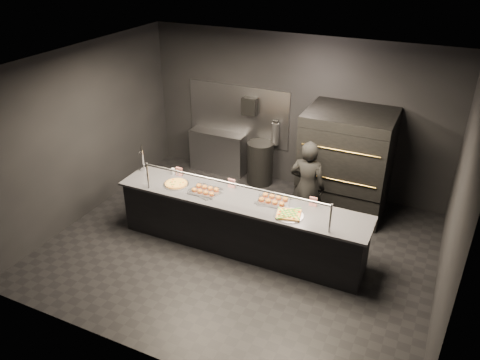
{
  "coord_description": "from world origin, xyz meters",
  "views": [
    {
      "loc": [
        2.65,
        -5.7,
        4.61
      ],
      "look_at": [
        -0.1,
        0.2,
        1.13
      ],
      "focal_mm": 35.0,
      "sensor_mm": 36.0,
      "label": 1
    }
  ],
  "objects": [
    {
      "name": "service_counter",
      "position": [
        0.0,
        -0.0,
        0.46
      ],
      "size": [
        4.1,
        0.78,
        1.37
      ],
      "color": "black",
      "rests_on": "ground"
    },
    {
      "name": "tent_cards",
      "position": [
        -0.16,
        0.28,
        1.0
      ],
      "size": [
        2.49,
        0.04,
        0.15
      ],
      "color": "white",
      "rests_on": "service_counter"
    },
    {
      "name": "pizza_oven",
      "position": [
        1.2,
        1.9,
        0.97
      ],
      "size": [
        1.5,
        1.23,
        1.91
      ],
      "color": "black",
      "rests_on": "ground"
    },
    {
      "name": "room",
      "position": [
        -0.02,
        0.05,
        1.5
      ],
      "size": [
        6.04,
        6.0,
        3.0
      ],
      "color": "black",
      "rests_on": "ground"
    },
    {
      "name": "square_pizza",
      "position": [
        0.85,
        -0.14,
        0.94
      ],
      "size": [
        0.44,
        0.44,
        0.05
      ],
      "color": "silver",
      "rests_on": "service_counter"
    },
    {
      "name": "slider_tray_a",
      "position": [
        -0.6,
        -0.04,
        0.95
      ],
      "size": [
        0.55,
        0.48,
        0.07
      ],
      "color": "silver",
      "rests_on": "service_counter"
    },
    {
      "name": "beer_tap",
      "position": [
        -1.95,
        0.2,
        1.07
      ],
      "size": [
        0.13,
        0.19,
        0.51
      ],
      "color": "silver",
      "rests_on": "service_counter"
    },
    {
      "name": "towel_dispenser",
      "position": [
        -0.9,
        2.39,
        1.55
      ],
      "size": [
        0.3,
        0.2,
        0.35
      ],
      "primitive_type": "cube",
      "color": "black",
      "rests_on": "room"
    },
    {
      "name": "worker",
      "position": [
        0.79,
        0.95,
        0.83
      ],
      "size": [
        0.62,
        0.43,
        1.66
      ],
      "primitive_type": "imported",
      "rotation": [
        0.0,
        0.0,
        3.19
      ],
      "color": "black",
      "rests_on": "ground"
    },
    {
      "name": "condiment_jar",
      "position": [
        -1.37,
        0.28,
        0.97
      ],
      "size": [
        0.16,
        0.06,
        0.11
      ],
      "color": "silver",
      "rests_on": "service_counter"
    },
    {
      "name": "trash_bin",
      "position": [
        -0.59,
        2.22,
        0.44
      ],
      "size": [
        0.53,
        0.53,
        0.88
      ],
      "primitive_type": "cylinder",
      "color": "black",
      "rests_on": "ground"
    },
    {
      "name": "fire_extinguisher",
      "position": [
        -0.35,
        2.4,
        1.06
      ],
      "size": [
        0.14,
        0.14,
        0.51
      ],
      "color": "#B2B2B7",
      "rests_on": "room"
    },
    {
      "name": "round_pizza",
      "position": [
        -1.15,
        -0.02,
        0.94
      ],
      "size": [
        0.43,
        0.43,
        0.03
      ],
      "color": "silver",
      "rests_on": "service_counter"
    },
    {
      "name": "slider_tray_b",
      "position": [
        0.5,
        0.14,
        0.95
      ],
      "size": [
        0.56,
        0.47,
        0.08
      ],
      "color": "silver",
      "rests_on": "service_counter"
    },
    {
      "name": "prep_shelf",
      "position": [
        -1.6,
        2.32,
        0.45
      ],
      "size": [
        1.2,
        0.35,
        0.9
      ],
      "primitive_type": "cube",
      "color": "#99999E",
      "rests_on": "ground"
    }
  ]
}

